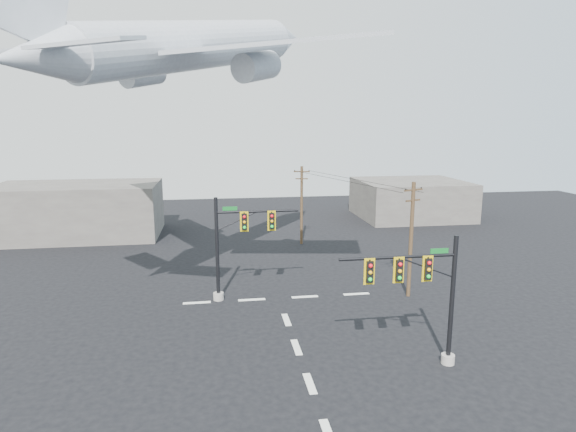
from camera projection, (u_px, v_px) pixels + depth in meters
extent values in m
plane|color=black|center=(310.00, 384.00, 24.24)|extent=(120.00, 120.00, 0.00)
cube|color=white|center=(310.00, 383.00, 24.23)|extent=(0.40, 2.00, 0.01)
cube|color=white|center=(296.00, 347.00, 28.11)|extent=(0.40, 2.00, 0.01)
cube|color=white|center=(286.00, 320.00, 31.99)|extent=(0.40, 2.00, 0.01)
cube|color=white|center=(197.00, 303.00, 34.98)|extent=(2.00, 0.40, 0.01)
cube|color=white|center=(252.00, 300.00, 35.57)|extent=(2.00, 0.40, 0.01)
cube|color=white|center=(305.00, 297.00, 36.17)|extent=(2.00, 0.40, 0.01)
cube|color=white|center=(356.00, 294.00, 36.76)|extent=(2.00, 0.40, 0.01)
cylinder|color=gray|center=(448.00, 359.00, 26.21)|extent=(0.72, 0.72, 0.51)
cylinder|color=black|center=(452.00, 301.00, 25.56)|extent=(0.25, 0.25, 7.19)
cylinder|color=black|center=(398.00, 257.00, 24.59)|extent=(6.24, 0.16, 0.16)
cylinder|color=black|center=(426.00, 267.00, 24.95)|extent=(3.35, 0.08, 0.08)
cube|color=black|center=(428.00, 269.00, 24.80)|extent=(0.35, 0.31, 1.13)
cube|color=gold|center=(427.00, 269.00, 24.82)|extent=(0.57, 0.04, 1.39)
sphere|color=#FF0E17|center=(429.00, 263.00, 24.56)|extent=(0.21, 0.21, 0.21)
sphere|color=orange|center=(429.00, 270.00, 24.63)|extent=(0.21, 0.21, 0.21)
sphere|color=#0CCD30|center=(429.00, 276.00, 24.70)|extent=(0.21, 0.21, 0.21)
cube|color=black|center=(399.00, 270.00, 24.57)|extent=(0.35, 0.31, 1.13)
cube|color=gold|center=(399.00, 270.00, 24.59)|extent=(0.57, 0.04, 1.39)
sphere|color=#FF0E17|center=(400.00, 264.00, 24.33)|extent=(0.21, 0.21, 0.21)
sphere|color=orange|center=(400.00, 271.00, 24.40)|extent=(0.21, 0.21, 0.21)
sphere|color=#0CCD30|center=(400.00, 278.00, 24.47)|extent=(0.21, 0.21, 0.21)
cube|color=black|center=(369.00, 272.00, 24.34)|extent=(0.35, 0.31, 1.13)
cube|color=gold|center=(369.00, 271.00, 24.36)|extent=(0.57, 0.04, 1.39)
sphere|color=#FF0E17|center=(371.00, 266.00, 24.10)|extent=(0.21, 0.21, 0.21)
sphere|color=orange|center=(370.00, 273.00, 24.17)|extent=(0.21, 0.21, 0.21)
sphere|color=#0CCD30|center=(370.00, 279.00, 24.24)|extent=(0.21, 0.21, 0.21)
cube|color=#0D601F|center=(439.00, 251.00, 24.81)|extent=(0.98, 0.04, 0.27)
cylinder|color=gray|center=(219.00, 296.00, 35.53)|extent=(0.77, 0.77, 0.55)
cylinder|color=black|center=(217.00, 250.00, 34.83)|extent=(0.26, 0.26, 7.68)
cylinder|color=black|center=(258.00, 211.00, 34.74)|extent=(5.96, 0.18, 0.18)
cylinder|color=black|center=(237.00, 221.00, 34.65)|extent=(3.26, 0.09, 0.09)
cube|color=black|center=(244.00, 222.00, 34.57)|extent=(0.37, 0.33, 1.21)
cube|color=gold|center=(244.00, 222.00, 34.59)|extent=(0.60, 0.04, 1.48)
sphere|color=#FF0E17|center=(244.00, 217.00, 34.31)|extent=(0.22, 0.22, 0.22)
sphere|color=orange|center=(244.00, 222.00, 34.38)|extent=(0.22, 0.22, 0.22)
sphere|color=#0CCD30|center=(244.00, 227.00, 34.46)|extent=(0.22, 0.22, 0.22)
cube|color=black|center=(272.00, 221.00, 34.86)|extent=(0.37, 0.33, 1.21)
cube|color=gold|center=(272.00, 221.00, 34.88)|extent=(0.60, 0.04, 1.48)
sphere|color=#FF0E17|center=(272.00, 216.00, 34.60)|extent=(0.22, 0.22, 0.22)
sphere|color=orange|center=(272.00, 221.00, 34.68)|extent=(0.22, 0.22, 0.22)
sphere|color=#0CCD30|center=(272.00, 226.00, 34.75)|extent=(0.22, 0.22, 0.22)
cube|color=#0D601F|center=(230.00, 209.00, 34.33)|extent=(1.04, 0.04, 0.29)
cylinder|color=#4D3621|center=(411.00, 240.00, 35.53)|extent=(0.29, 0.29, 8.68)
cube|color=#4D3621|center=(413.00, 190.00, 34.80)|extent=(1.65, 0.75, 0.12)
cube|color=#4D3621|center=(413.00, 200.00, 34.95)|extent=(1.30, 0.61, 0.12)
cylinder|color=black|center=(406.00, 189.00, 34.40)|extent=(0.10, 0.10, 0.12)
cylinder|color=black|center=(414.00, 189.00, 34.78)|extent=(0.10, 0.10, 0.12)
cylinder|color=black|center=(421.00, 188.00, 35.17)|extent=(0.10, 0.10, 0.12)
cylinder|color=#4D3621|center=(302.00, 206.00, 50.96)|extent=(0.28, 0.28, 8.35)
cube|color=#4D3621|center=(302.00, 172.00, 50.25)|extent=(1.68, 0.44, 0.11)
cube|color=#4D3621|center=(302.00, 179.00, 50.40)|extent=(1.31, 0.36, 0.11)
cylinder|color=black|center=(295.00, 171.00, 50.27)|extent=(0.09, 0.09, 0.11)
cylinder|color=black|center=(302.00, 171.00, 50.24)|extent=(0.09, 0.09, 0.11)
cylinder|color=black|center=(309.00, 171.00, 50.20)|extent=(0.09, 0.09, 0.11)
cylinder|color=black|center=(339.00, 180.00, 42.42)|extent=(5.21, 16.68, 0.03)
cylinder|color=black|center=(356.00, 179.00, 42.65)|extent=(5.25, 16.68, 0.03)
cylinder|color=silver|center=(197.00, 45.00, 33.08)|extent=(15.23, 18.20, 6.64)
cone|color=silver|center=(285.00, 39.00, 43.14)|extent=(5.62, 5.93, 3.95)
cone|color=silver|center=(32.00, 57.00, 23.03)|extent=(5.34, 5.69, 3.63)
cube|color=silver|center=(109.00, 58.00, 35.51)|extent=(9.97, 13.73, 1.02)
cube|color=silver|center=(277.00, 43.00, 28.57)|extent=(13.79, 7.36, 1.02)
cylinder|color=silver|center=(142.00, 74.00, 35.60)|extent=(3.58, 3.87, 2.34)
cylinder|color=silver|center=(257.00, 66.00, 30.74)|extent=(3.58, 3.87, 2.34)
cube|color=silver|center=(2.00, 52.00, 24.90)|extent=(4.80, 5.36, 0.56)
cube|color=silver|center=(85.00, 43.00, 21.80)|extent=(5.51, 4.02, 0.56)
cube|color=#66615A|center=(78.00, 210.00, 54.63)|extent=(18.00, 10.00, 6.00)
cube|color=#66615A|center=(411.00, 199.00, 65.79)|extent=(14.00, 12.00, 5.00)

